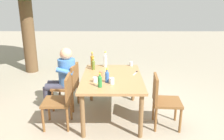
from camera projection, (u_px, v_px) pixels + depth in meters
name	position (u px, v px, depth m)	size (l,w,h in m)	color
ground_plane	(112.00, 115.00, 4.09)	(24.00, 24.00, 0.00)	gray
dining_table	(112.00, 81.00, 3.89)	(1.50, 1.03, 0.75)	#A37547
chair_far_right	(69.00, 84.00, 4.26)	(0.49, 0.49, 0.87)	brown
chair_far_left	(62.00, 98.00, 3.62)	(0.45, 0.45, 0.87)	brown
chair_near_left	(162.00, 98.00, 3.62)	(0.47, 0.47, 0.87)	brown
person_in_white_shirt	(63.00, 75.00, 4.22)	(0.47, 0.62, 1.18)	#3D70B2
bottle_amber	(92.00, 61.00, 4.37)	(0.06, 0.06, 0.31)	#996019
bottle_blue	(107.00, 76.00, 3.58)	(0.06, 0.06, 0.23)	#2D56A3
bottle_clear	(105.00, 60.00, 4.42)	(0.06, 0.06, 0.31)	white
bottle_green	(100.00, 81.00, 3.37)	(0.06, 0.06, 0.22)	#287A38
bottle_olive	(93.00, 65.00, 4.24)	(0.06, 0.06, 0.23)	#566623
cup_terracotta	(101.00, 75.00, 3.78)	(0.07, 0.07, 0.12)	#BC6B47
cup_white	(95.00, 80.00, 3.60)	(0.08, 0.08, 0.08)	white
cup_glass	(112.00, 81.00, 3.52)	(0.07, 0.07, 0.10)	silver
cup_steel	(131.00, 64.00, 4.51)	(0.07, 0.07, 0.08)	#B2B7BC
table_knife	(136.00, 73.00, 4.06)	(0.23, 0.11, 0.01)	silver
backpack_by_near_side	(112.00, 81.00, 5.27)	(0.33, 0.25, 0.39)	black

